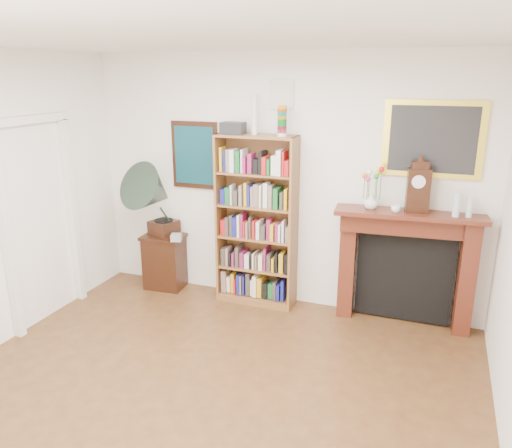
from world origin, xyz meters
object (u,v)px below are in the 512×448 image
Objects in this scene: fireplace at (406,257)px; bottle_right at (470,207)px; side_cabinet at (165,261)px; cd_stack at (176,237)px; teacup at (396,208)px; bottle_left at (457,205)px; mantel_clock at (418,188)px; gramophone at (155,195)px; bookshelf at (256,212)px; flower_vase at (371,201)px.

fireplace is 7.48× the size of bottle_right.
fireplace reaches higher than side_cabinet.
cd_stack is (-2.58, -0.21, -0.02)m from fireplace.
bottle_left reaches higher than teacup.
mantel_clock is at bearing 20.88° from teacup.
cd_stack is at bearing 179.72° from fireplace.
gramophone is at bearing -177.06° from cd_stack.
mantel_clock reaches higher than gramophone.
side_cabinet is at bearing 103.79° from gramophone.
mantel_clock reaches higher than side_cabinet.
bookshelf reaches higher than fireplace.
bottle_left is (3.26, 0.13, 0.15)m from gramophone.
bookshelf is 23.56× the size of teacup.
fireplace is at bearing 168.20° from bottle_left.
mantel_clock is at bearing 3.58° from cd_stack.
bookshelf reaches higher than mantel_clock.
side_cabinet is at bearing 179.50° from teacup.
cd_stack is 1.27× the size of teacup.
cd_stack is at bearing 173.10° from mantel_clock.
flower_vase is (2.45, 0.02, 0.98)m from side_cabinet.
bookshelf is 1.03m from cd_stack.
teacup is (-0.13, -0.12, 0.54)m from fireplace.
gramophone is at bearing -177.16° from bottle_right.
flower_vase is (-0.38, -0.07, 0.58)m from fireplace.
bookshelf is at bearing 177.63° from fireplace.
bookshelf is 1.51m from teacup.
cd_stack reaches higher than side_cabinet.
fireplace is at bearing 131.99° from mantel_clock.
bottle_right is (3.13, 0.15, 0.62)m from cd_stack.
teacup is 0.47× the size of bottle_right.
bookshelf reaches higher than bottle_right.
bottle_left is (3.26, 0.00, 1.02)m from side_cabinet.
gramophone is 4.72× the size of bottle_right.
bottle_left is (2.06, -0.02, 0.28)m from bookshelf.
gramophone reaches higher than side_cabinet.
side_cabinet is at bearing -179.36° from bottle_right.
gramophone reaches higher than bottle_left.
side_cabinet is 0.72× the size of gramophone.
bottle_right reaches higher than teacup.
bookshelf is 11.16× the size of bottle_right.
teacup is (2.45, 0.09, 0.56)m from cd_stack.
side_cabinet is 0.88m from gramophone.
bottle_right is at bearing -11.74° from mantel_clock.
side_cabinet is at bearing -179.92° from bottle_left.
teacup is at bearing -169.59° from mantel_clock.
cd_stack is 0.76× the size of flower_vase.
fireplace is 0.76m from bottle_left.
mantel_clock is (2.64, 0.17, 0.77)m from cd_stack.
bottle_left is at bearing 2.92° from teacup.
side_cabinet is 3.11m from mantel_clock.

